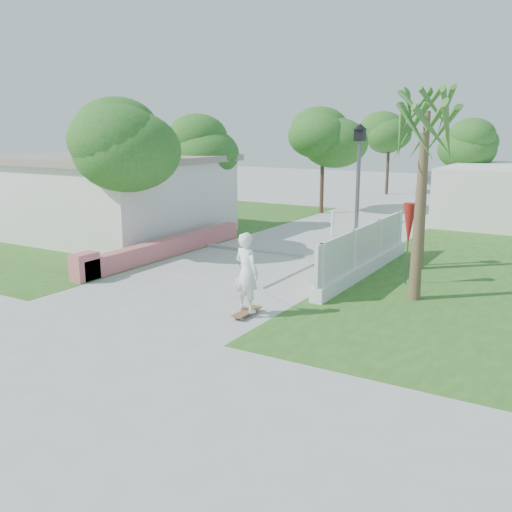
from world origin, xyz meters
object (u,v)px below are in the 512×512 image
Objects in this scene: parked_car at (461,178)px; street_lamp at (358,191)px; patio_umbrella at (409,225)px; dog at (240,282)px; skateboarder at (242,271)px; bollard at (333,223)px.

street_lamp is at bearing -152.26° from parked_car.
dog is (-3.72, -2.85, -1.48)m from patio_umbrella.
patio_umbrella reaches higher than skateboarder.
bollard is 8.40m from dog.
bollard is 7.25m from patio_umbrella.
patio_umbrella is at bearing -50.09° from bollard.
bollard is at bearing 120.96° from street_lamp.
street_lamp is 4.07× the size of bollard.
street_lamp is 2.27m from patio_umbrella.
patio_umbrella is at bearing -148.45° from parked_car.
skateboarder is at bearing -155.06° from parked_car.
skateboarder is at bearing -103.06° from street_lamp.
patio_umbrella reaches higher than bollard.
parked_car is (-0.96, 30.89, -0.02)m from skateboarder.
bollard is (-2.70, 4.50, -1.84)m from street_lamp.
street_lamp is 1.93× the size of patio_umbrella.
patio_umbrella is 0.94× the size of skateboarder.
skateboarder is (-3.03, -3.85, -0.84)m from patio_umbrella.
skateboarder reaches higher than dog.
patio_umbrella is (1.90, -1.00, -0.74)m from street_lamp.
bollard is 0.47× the size of patio_umbrella.
patio_umbrella is at bearing 45.73° from dog.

